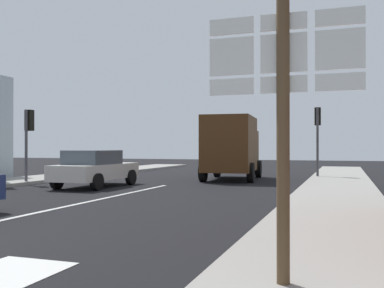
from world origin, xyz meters
name	(u,v)px	position (x,y,z in m)	size (l,w,h in m)	color
ground_plane	(145,190)	(0.00, 10.00, 0.00)	(80.00, 80.00, 0.00)	black
sidewalk_right	(336,201)	(6.83, 8.00, 0.07)	(2.68, 44.00, 0.14)	gray
lane_centre_stripe	(86,202)	(0.00, 6.00, 0.01)	(0.16, 12.00, 0.01)	silver
sedan_far	(95,168)	(-2.39, 10.45, 0.76)	(2.00, 4.21, 1.47)	beige
delivery_truck	(232,146)	(1.85, 16.08, 1.65)	(2.81, 5.15, 3.05)	#4C2D14
route_sign_post	(283,110)	(6.44, -0.35, 2.00)	(1.66, 0.14, 3.20)	brown
traffic_light_near_left	(29,129)	(-5.79, 10.67, 2.37)	(0.30, 0.49, 3.20)	#47474C
traffic_light_far_right	(318,126)	(5.79, 18.17, 2.67)	(0.30, 0.49, 3.61)	#47474C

